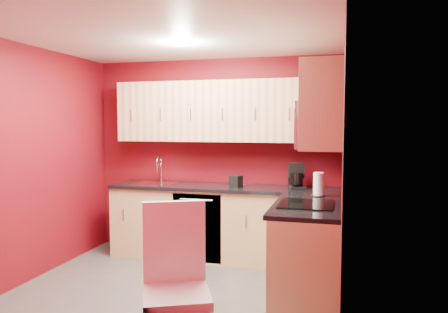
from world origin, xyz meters
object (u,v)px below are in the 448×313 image
at_px(coffee_maker, 297,176).
at_px(napkin_holder, 236,181).
at_px(microwave, 320,125).
at_px(sink, 156,181).
at_px(paper_towel, 318,184).
at_px(dining_chair, 176,287).

height_order(coffee_maker, napkin_holder, coffee_maker).
height_order(microwave, coffee_maker, microwave).
height_order(sink, paper_towel, sink).
xyz_separation_m(microwave, coffee_maker, (-0.30, 1.01, -0.60)).
xyz_separation_m(sink, napkin_holder, (1.07, -0.05, 0.03)).
xyz_separation_m(napkin_holder, dining_chair, (0.15, -2.35, -0.42)).
xyz_separation_m(coffee_maker, paper_towel, (0.27, -0.48, -0.02)).
relative_size(sink, dining_chair, 0.47).
relative_size(coffee_maker, dining_chair, 0.27).
height_order(sink, coffee_maker, sink).
distance_m(coffee_maker, napkin_holder, 0.73).
xyz_separation_m(sink, paper_towel, (2.06, -0.48, 0.09)).
relative_size(sink, napkin_holder, 3.77).
distance_m(microwave, napkin_holder, 1.56).
bearing_deg(paper_towel, microwave, -86.73).
xyz_separation_m(napkin_holder, paper_towel, (1.00, -0.42, 0.06)).
height_order(coffee_maker, paper_towel, coffee_maker).
height_order(microwave, napkin_holder, microwave).
bearing_deg(dining_chair, sink, 91.80).
bearing_deg(microwave, sink, 154.40).
height_order(microwave, paper_towel, microwave).
bearing_deg(sink, coffee_maker, 0.24).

